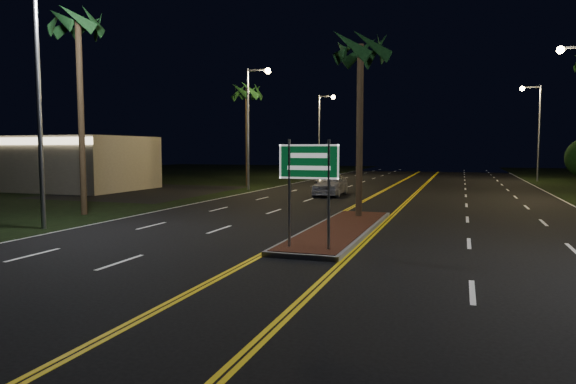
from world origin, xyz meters
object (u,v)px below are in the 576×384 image
at_px(streetlight_left_near, 46,80).
at_px(palm_median, 361,50).
at_px(commercial_building, 48,163).
at_px(car_near, 331,182).
at_px(median_island, 341,229).
at_px(palm_left_near, 78,25).
at_px(streetlight_right_far, 535,121).
at_px(streetlight_left_far, 322,126).
at_px(car_far, 324,174).
at_px(highway_sign, 309,172).
at_px(streetlight_left_mid, 253,114).
at_px(palm_left_far, 247,92).

height_order(streetlight_left_near, palm_median, streetlight_left_near).
bearing_deg(palm_median, commercial_building, 159.95).
bearing_deg(car_near, median_island, -76.61).
distance_m(palm_left_near, car_near, 17.75).
xyz_separation_m(streetlight_right_far, car_near, (-14.63, -20.50, -4.77)).
bearing_deg(streetlight_left_far, car_far, -73.81).
distance_m(palm_median, palm_left_near, 12.82).
distance_m(highway_sign, commercial_building, 31.17).
relative_size(streetlight_left_mid, streetlight_left_far, 1.00).
xyz_separation_m(streetlight_left_mid, palm_left_far, (-2.19, 4.00, 2.09)).
height_order(streetlight_left_mid, palm_median, streetlight_left_mid).
bearing_deg(palm_left_far, car_near, -36.50).
relative_size(streetlight_left_far, car_near, 1.69).
bearing_deg(car_near, streetlight_right_far, 52.39).
xyz_separation_m(streetlight_left_near, palm_median, (10.61, 6.50, 1.62)).
bearing_deg(streetlight_left_near, streetlight_left_mid, 90.00).
xyz_separation_m(median_island, streetlight_right_far, (10.61, 35.00, 5.57)).
xyz_separation_m(streetlight_left_near, car_far, (2.80, 30.36, -4.89)).
bearing_deg(streetlight_left_far, median_island, -74.00).
relative_size(streetlight_left_far, palm_left_near, 0.92).
xyz_separation_m(palm_left_near, car_far, (4.69, 26.36, -7.91)).
height_order(streetlight_left_near, streetlight_right_far, same).
distance_m(commercial_building, car_near, 22.06).
height_order(median_island, car_far, car_far).
distance_m(streetlight_left_mid, streetlight_right_far, 27.83).
relative_size(streetlight_right_far, palm_median, 1.08).
distance_m(streetlight_left_mid, palm_median, 17.25).
distance_m(streetlight_left_far, palm_left_near, 36.18).
relative_size(streetlight_left_mid, palm_median, 1.08).
bearing_deg(car_far, car_near, -82.95).
bearing_deg(streetlight_right_far, median_island, -106.87).
distance_m(streetlight_right_far, car_near, 25.63).
bearing_deg(median_island, streetlight_right_far, 73.13).
xyz_separation_m(streetlight_left_near, streetlight_left_far, (0.00, 40.00, 0.00)).
height_order(streetlight_left_mid, streetlight_right_far, same).
bearing_deg(highway_sign, palm_left_far, 116.92).
bearing_deg(streetlight_right_far, car_near, -125.52).
bearing_deg(car_far, streetlight_left_mid, -114.53).
xyz_separation_m(highway_sign, streetlight_right_far, (10.61, 39.20, 3.25)).
distance_m(streetlight_left_near, streetlight_left_far, 40.00).
distance_m(commercial_building, streetlight_left_near, 22.49).
bearing_deg(streetlight_left_far, palm_median, -72.42).
bearing_deg(streetlight_left_mid, car_far, 74.87).
height_order(streetlight_left_mid, streetlight_left_far, same).
distance_m(highway_sign, car_near, 19.19).
height_order(palm_median, palm_left_near, palm_left_near).
distance_m(car_near, car_far, 13.40).
xyz_separation_m(streetlight_left_mid, car_far, (2.80, 10.36, -4.89)).
relative_size(median_island, commercial_building, 0.68).
bearing_deg(streetlight_left_near, palm_left_far, 95.21).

